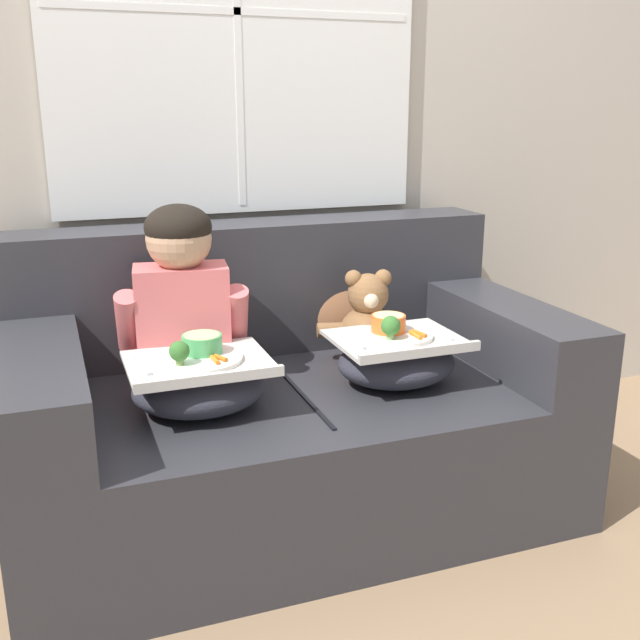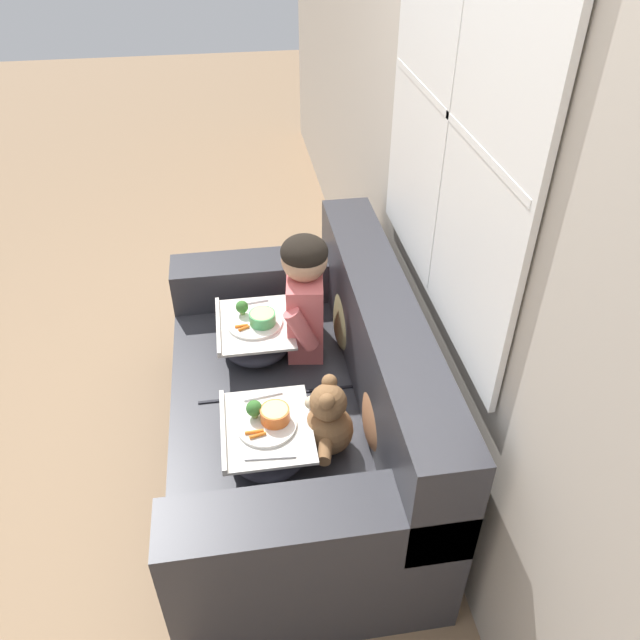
% 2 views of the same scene
% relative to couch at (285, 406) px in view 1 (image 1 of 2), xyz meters
% --- Properties ---
extents(ground_plane, '(14.00, 14.00, 0.00)m').
position_rel_couch_xyz_m(ground_plane, '(0.00, -0.06, -0.31)').
color(ground_plane, '#8E7051').
extents(wall_back_with_window, '(8.00, 0.08, 2.60)m').
position_rel_couch_xyz_m(wall_back_with_window, '(0.00, 0.51, 1.00)').
color(wall_back_with_window, '#BCB2A3').
rests_on(wall_back_with_window, ground_plane).
extents(couch, '(1.64, 0.96, 0.85)m').
position_rel_couch_xyz_m(couch, '(0.00, 0.00, 0.00)').
color(couch, '#2D2D33').
rests_on(couch, ground_plane).
extents(throw_pillow_behind_child, '(0.35, 0.17, 0.37)m').
position_rel_couch_xyz_m(throw_pillow_behind_child, '(-0.30, 0.23, 0.27)').
color(throw_pillow_behind_child, '#898456').
rests_on(throw_pillow_behind_child, couch).
extents(throw_pillow_behind_teddy, '(0.32, 0.15, 0.33)m').
position_rel_couch_xyz_m(throw_pillow_behind_teddy, '(0.30, 0.23, 0.27)').
color(throw_pillow_behind_teddy, '#B2754C').
rests_on(throw_pillow_behind_teddy, couch).
extents(child_figure, '(0.40, 0.21, 0.55)m').
position_rel_couch_xyz_m(child_figure, '(-0.30, 0.04, 0.40)').
color(child_figure, '#DB6666').
rests_on(child_figure, couch).
extents(teddy_bear, '(0.33, 0.24, 0.31)m').
position_rel_couch_xyz_m(teddy_bear, '(0.30, 0.04, 0.23)').
color(teddy_bear, brown).
rests_on(teddy_bear, couch).
extents(lap_tray_child, '(0.39, 0.32, 0.22)m').
position_rel_couch_xyz_m(lap_tray_child, '(-0.30, -0.18, 0.18)').
color(lap_tray_child, '#2D2D38').
rests_on(lap_tray_child, child_figure).
extents(lap_tray_teddy, '(0.38, 0.32, 0.23)m').
position_rel_couch_xyz_m(lap_tray_teddy, '(0.30, -0.18, 0.18)').
color(lap_tray_teddy, '#2D2D38').
rests_on(lap_tray_teddy, teddy_bear).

